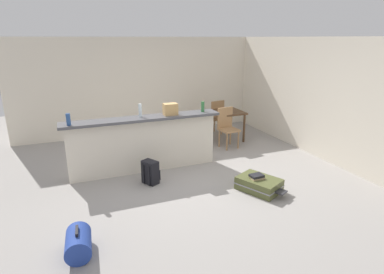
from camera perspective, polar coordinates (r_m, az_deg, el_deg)
The scene contains 16 objects.
ground_plane at distance 6.05m, azimuth -1.38°, elevation -6.88°, with size 13.00×13.00×0.05m, color gray.
wall_back at distance 8.52m, azimuth -8.75°, elevation 9.09°, with size 6.60×0.10×2.50m, color silver.
wall_right at distance 7.48m, azimuth 20.28°, elevation 7.05°, with size 0.10×6.00×2.50m, color silver.
partition_half_wall at distance 6.07m, azimuth -8.60°, elevation -1.56°, with size 2.80×0.20×1.02m, color silver.
bar_countertop at distance 5.92m, azimuth -8.83°, elevation 3.34°, with size 2.96×0.40×0.05m, color #4C4C51.
bottle_blue at distance 5.66m, azimuth -21.51°, elevation 2.98°, with size 0.07×0.07×0.20m, color #284C89.
bottle_clear at distance 5.92m, azimuth -9.37°, elevation 4.79°, with size 0.06×0.06×0.24m, color silver.
bottle_green at distance 6.27m, azimuth 1.96°, elevation 5.52°, with size 0.07×0.07×0.20m, color #2D6B38.
grocery_bag at distance 6.01m, azimuth -3.94°, elevation 5.05°, with size 0.26×0.18×0.22m, color tan.
dining_table at distance 7.81m, azimuth 5.14°, elevation 3.93°, with size 1.10×0.80×0.74m.
dining_chair_near_partition at distance 7.40m, azimuth 6.39°, elevation 2.08°, with size 0.44×0.44×0.93m.
dining_chair_far_side at distance 8.30m, azimuth 4.22°, elevation 3.85°, with size 0.47×0.47×0.93m.
suitcase_flat_olive at distance 5.49m, azimuth 12.06°, elevation -8.38°, with size 0.74×0.89×0.22m.
duffel_bag_blue at distance 4.16m, azimuth -19.90°, elevation -17.63°, with size 0.33×0.50×0.34m.
backpack_black at distance 5.64m, azimuth -7.50°, elevation -6.38°, with size 0.32×0.33×0.42m.
book_stack at distance 5.42m, azimuth 11.67°, elevation -7.03°, with size 0.23×0.19×0.07m.
Camera 1 is at (-1.92, -5.16, 2.48)m, focal length 29.42 mm.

